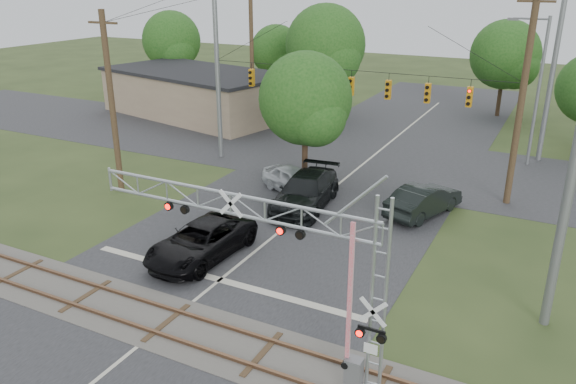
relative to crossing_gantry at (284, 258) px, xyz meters
The scene contains 14 objects.
ground 6.65m from the crossing_gantry, 161.82° to the right, with size 160.00×160.00×0.00m, color #2E3D1C.
road_main 10.55m from the crossing_gantry, 120.96° to the left, with size 14.00×90.00×0.02m, color #262628.
road_cross 23.26m from the crossing_gantry, 102.64° to the left, with size 90.00×12.00×0.02m, color #262628.
railroad_track 6.43m from the crossing_gantry, behind, with size 90.00×3.20×0.17m.
crossing_gantry is the anchor object (origin of this frame).
traffic_signal_span 18.89m from the crossing_gantry, 102.69° to the left, with size 19.34×0.36×11.50m.
pickup_black 9.24m from the crossing_gantry, 142.74° to the left, with size 2.66×5.78×1.61m, color black.
car_dark 14.10m from the crossing_gantry, 112.56° to the left, with size 2.54×6.25×1.81m, color black.
sedan_silver 16.19m from the crossing_gantry, 115.34° to the left, with size 1.82×4.53×1.54m, color silver.
suv_dark 14.99m from the crossing_gantry, 87.16° to the left, with size 1.74×5.00×1.65m, color black.
commercial_building 36.77m from the crossing_gantry, 129.83° to the left, with size 18.75×12.38×4.02m.
streetlight 26.62m from the crossing_gantry, 79.96° to the left, with size 2.56×0.27×9.61m.
utility_poles 21.19m from the crossing_gantry, 96.94° to the left, with size 27.27×26.99×13.18m.
treeline 33.24m from the crossing_gantry, 101.57° to the left, with size 55.46×29.20×9.80m.
Camera 1 is at (11.84, -11.45, 11.82)m, focal length 35.00 mm.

